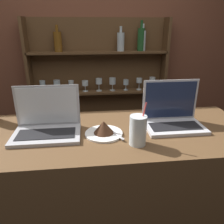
{
  "coord_description": "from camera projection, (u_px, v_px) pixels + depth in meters",
  "views": [
    {
      "loc": [
        -0.03,
        -0.75,
        1.6
      ],
      "look_at": [
        0.09,
        0.34,
        1.17
      ],
      "focal_mm": 35.0,
      "sensor_mm": 36.0,
      "label": 1
    }
  ],
  "objects": [
    {
      "name": "bar_counter",
      "position": [
        98.0,
        208.0,
        1.37
      ],
      "size": [
        1.74,
        0.62,
        1.07
      ],
      "color": "brown",
      "rests_on": "ground_plane"
    },
    {
      "name": "back_wall",
      "position": [
        90.0,
        51.0,
        2.35
      ],
      "size": [
        7.0,
        0.06,
        2.7
      ],
      "color": "brown",
      "rests_on": "ground_plane"
    },
    {
      "name": "back_shelf",
      "position": [
        100.0,
        93.0,
        2.45
      ],
      "size": [
        1.46,
        0.18,
        1.69
      ],
      "color": "brown",
      "rests_on": "ground_plane"
    },
    {
      "name": "laptop_near",
      "position": [
        47.0,
        123.0,
        1.15
      ],
      "size": [
        0.34,
        0.22,
        0.24
      ],
      "color": "#ADADB2",
      "rests_on": "bar_counter"
    },
    {
      "name": "laptop_far",
      "position": [
        173.0,
        116.0,
        1.23
      ],
      "size": [
        0.32,
        0.2,
        0.25
      ],
      "color": "silver",
      "rests_on": "bar_counter"
    },
    {
      "name": "cake_plate",
      "position": [
        104.0,
        129.0,
        1.14
      ],
      "size": [
        0.2,
        0.2,
        0.08
      ],
      "color": "white",
      "rests_on": "bar_counter"
    },
    {
      "name": "water_glass",
      "position": [
        138.0,
        130.0,
        1.03
      ],
      "size": [
        0.08,
        0.08,
        0.21
      ],
      "color": "silver",
      "rests_on": "bar_counter"
    }
  ]
}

